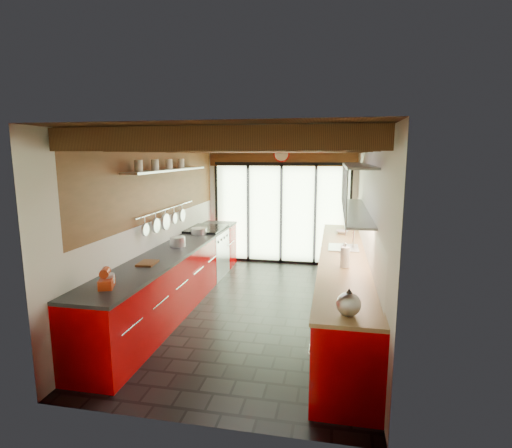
{
  "coord_description": "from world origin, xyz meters",
  "views": [
    {
      "loc": [
        1.11,
        -5.73,
        2.34
      ],
      "look_at": [
        -0.1,
        0.4,
        1.25
      ],
      "focal_mm": 28.0,
      "sensor_mm": 36.0,
      "label": 1
    }
  ],
  "objects_px": {
    "kettle": "(349,303)",
    "soap_bottle": "(344,248)",
    "stand_mixer": "(107,280)",
    "bowl": "(342,232)",
    "paper_towel": "(345,257)"
  },
  "relations": [
    {
      "from": "kettle",
      "to": "bowl",
      "type": "distance_m",
      "value": 3.83
    },
    {
      "from": "stand_mixer",
      "to": "kettle",
      "type": "bearing_deg",
      "value": -5.95
    },
    {
      "from": "stand_mixer",
      "to": "kettle",
      "type": "xyz_separation_m",
      "value": [
        2.54,
        -0.26,
        0.03
      ]
    },
    {
      "from": "bowl",
      "to": "paper_towel",
      "type": "bearing_deg",
      "value": -90.0
    },
    {
      "from": "bowl",
      "to": "soap_bottle",
      "type": "bearing_deg",
      "value": -90.0
    },
    {
      "from": "stand_mixer",
      "to": "bowl",
      "type": "xyz_separation_m",
      "value": [
        2.54,
        3.57,
        -0.06
      ]
    },
    {
      "from": "kettle",
      "to": "paper_towel",
      "type": "xyz_separation_m",
      "value": [
        0.0,
        1.56,
        0.02
      ]
    },
    {
      "from": "kettle",
      "to": "soap_bottle",
      "type": "bearing_deg",
      "value": 90.0
    },
    {
      "from": "stand_mixer",
      "to": "soap_bottle",
      "type": "xyz_separation_m",
      "value": [
        2.54,
        2.06,
        -0.01
      ]
    },
    {
      "from": "paper_towel",
      "to": "bowl",
      "type": "height_order",
      "value": "paper_towel"
    },
    {
      "from": "paper_towel",
      "to": "stand_mixer",
      "type": "bearing_deg",
      "value": -152.96
    },
    {
      "from": "stand_mixer",
      "to": "bowl",
      "type": "height_order",
      "value": "stand_mixer"
    },
    {
      "from": "stand_mixer",
      "to": "paper_towel",
      "type": "distance_m",
      "value": 2.85
    },
    {
      "from": "paper_towel",
      "to": "bowl",
      "type": "xyz_separation_m",
      "value": [
        0.0,
        2.27,
        -0.1
      ]
    },
    {
      "from": "kettle",
      "to": "soap_bottle",
      "type": "height_order",
      "value": "kettle"
    }
  ]
}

